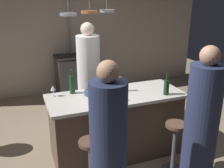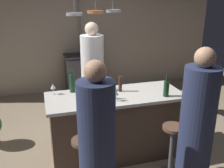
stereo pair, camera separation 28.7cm
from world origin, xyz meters
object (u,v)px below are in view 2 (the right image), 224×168
object	(u,v)px
pepper_mill	(120,84)
wine_glass_near_right_guest	(53,87)
guest_left	(97,151)
wine_bottle_rose	(96,89)
bar_stool_right	(172,148)
chef	(93,80)
stove_range	(84,75)
mixing_bowl_blue	(92,92)
guest_right	(196,133)
mixing_bowl_wooden	(107,87)
wine_bottle_red	(166,88)
bar_stool_left	(84,164)
wine_bottle_green	(72,83)
wine_glass_by_chef	(116,93)

from	to	relation	value
pepper_mill	wine_glass_near_right_guest	xyz separation A→B (m)	(-0.88, 0.14, 0.00)
guest_left	wine_bottle_rose	size ratio (longest dim) A/B	5.01
bar_stool_right	chef	bearing A→B (deg)	112.33
guest_left	bar_stool_right	distance (m)	1.14
stove_range	mixing_bowl_blue	world-z (taller)	mixing_bowl_blue
guest_right	mixing_bowl_wooden	distance (m)	1.35
wine_bottle_rose	mixing_bowl_blue	world-z (taller)	wine_bottle_rose
wine_bottle_red	wine_glass_near_right_guest	world-z (taller)	wine_bottle_red
guest_right	wine_bottle_red	bearing A→B (deg)	88.04
chef	bar_stool_right	xyz separation A→B (m)	(0.64, -1.55, -0.44)
bar_stool_left	wine_bottle_rose	xyz separation A→B (m)	(0.28, 0.55, 0.65)
chef	bar_stool_left	world-z (taller)	chef
stove_range	bar_stool_left	bearing A→B (deg)	-100.01
pepper_mill	mixing_bowl_wooden	bearing A→B (deg)	149.74
bar_stool_right	wine_bottle_red	distance (m)	0.75
mixing_bowl_wooden	pepper_mill	bearing A→B (deg)	-30.26
bar_stool_left	wine_bottle_red	world-z (taller)	wine_bottle_red
wine_bottle_rose	wine_bottle_red	world-z (taller)	wine_bottle_rose
chef	guest_left	world-z (taller)	chef
wine_bottle_green	wine_glass_by_chef	bearing A→B (deg)	-43.90
chef	wine_bottle_red	world-z (taller)	chef
wine_bottle_rose	chef	bearing A→B (deg)	80.80
wine_glass_near_right_guest	mixing_bowl_wooden	size ratio (longest dim) A/B	1.02
guest_left	guest_right	size ratio (longest dim) A/B	0.97
stove_range	wine_bottle_rose	size ratio (longest dim) A/B	2.72
guest_right	mixing_bowl_blue	xyz separation A→B (m)	(-0.88, 1.09, 0.15)
bar_stool_left	wine_bottle_red	bearing A→B (deg)	18.70
wine_bottle_red	mixing_bowl_blue	bearing A→B (deg)	159.21
wine_glass_near_right_guest	mixing_bowl_wooden	world-z (taller)	wine_glass_near_right_guest
mixing_bowl_blue	mixing_bowl_wooden	bearing A→B (deg)	20.48
chef	wine_bottle_rose	world-z (taller)	chef
guest_right	wine_glass_by_chef	world-z (taller)	guest_right
wine_bottle_green	mixing_bowl_wooden	xyz separation A→B (m)	(0.46, -0.06, -0.09)
guest_left	mixing_bowl_wooden	bearing A→B (deg)	70.81
bar_stool_left	wine_bottle_rose	world-z (taller)	wine_bottle_rose
mixing_bowl_blue	mixing_bowl_wooden	distance (m)	0.25
wine_glass_by_chef	mixing_bowl_blue	world-z (taller)	wine_glass_by_chef
guest_left	wine_bottle_rose	world-z (taller)	guest_left
bar_stool_left	wine_glass_near_right_guest	xyz separation A→B (m)	(-0.23, 0.86, 0.63)
guest_left	wine_glass_by_chef	size ratio (longest dim) A/B	11.23
wine_bottle_rose	wine_glass_by_chef	bearing A→B (deg)	-30.51
bar_stool_right	stove_range	bearing A→B (deg)	99.90
wine_glass_by_chef	mixing_bowl_blue	distance (m)	0.40
wine_bottle_green	wine_glass_near_right_guest	bearing A→B (deg)	-176.09
wine_bottle_red	mixing_bowl_blue	distance (m)	0.97
chef	guest_right	distance (m)	2.03
stove_range	guest_left	bearing A→B (deg)	-97.82
bar_stool_right	wine_glass_near_right_guest	size ratio (longest dim) A/B	4.66
wine_glass_near_right_guest	mixing_bowl_blue	world-z (taller)	wine_glass_near_right_guest
wine_bottle_red	wine_glass_near_right_guest	size ratio (longest dim) A/B	1.96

